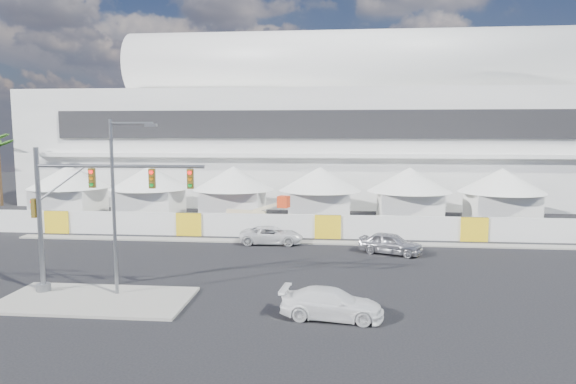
# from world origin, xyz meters

# --- Properties ---
(ground) EXTENTS (160.00, 160.00, 0.00)m
(ground) POSITION_xyz_m (0.00, 0.00, 0.00)
(ground) COLOR black
(ground) RESTS_ON ground
(median_island) EXTENTS (10.00, 5.00, 0.15)m
(median_island) POSITION_xyz_m (-6.00, -3.00, 0.07)
(median_island) COLOR gray
(median_island) RESTS_ON ground
(far_curb) EXTENTS (80.00, 1.20, 0.12)m
(far_curb) POSITION_xyz_m (20.00, 12.50, 0.06)
(far_curb) COLOR gray
(far_curb) RESTS_ON ground
(stadium) EXTENTS (80.00, 24.80, 21.98)m
(stadium) POSITION_xyz_m (8.71, 41.50, 9.45)
(stadium) COLOR silver
(stadium) RESTS_ON ground
(tent_row) EXTENTS (53.40, 8.40, 5.40)m
(tent_row) POSITION_xyz_m (0.50, 24.00, 3.15)
(tent_row) COLOR white
(tent_row) RESTS_ON ground
(hoarding_fence) EXTENTS (70.00, 0.25, 2.00)m
(hoarding_fence) POSITION_xyz_m (6.00, 14.50, 1.00)
(hoarding_fence) COLOR silver
(hoarding_fence) RESTS_ON ground
(palm_cluster) EXTENTS (10.60, 10.60, 8.55)m
(palm_cluster) POSITION_xyz_m (-33.46, 29.50, 6.88)
(palm_cluster) COLOR #47331E
(palm_cluster) RESTS_ON ground
(sedan_silver) EXTENTS (3.53, 5.00, 1.58)m
(sedan_silver) POSITION_xyz_m (10.72, 9.35, 0.79)
(sedan_silver) COLOR #B5B5BA
(sedan_silver) RESTS_ON ground
(pickup_curb) EXTENTS (2.44, 5.10, 1.40)m
(pickup_curb) POSITION_xyz_m (1.54, 11.90, 0.70)
(pickup_curb) COLOR silver
(pickup_curb) RESTS_ON ground
(pickup_near) EXTENTS (2.55, 5.16, 1.44)m
(pickup_near) POSITION_xyz_m (6.55, -4.29, 0.72)
(pickup_near) COLOR white
(pickup_near) RESTS_ON ground
(lot_car_b) EXTENTS (1.99, 4.71, 1.59)m
(lot_car_b) POSITION_xyz_m (23.71, 17.54, 0.79)
(lot_car_b) COLOR black
(lot_car_b) RESTS_ON ground
(traffic_mast) EXTENTS (9.69, 0.78, 7.99)m
(traffic_mast) POSITION_xyz_m (-7.58, -2.00, 4.53)
(traffic_mast) COLOR slate
(traffic_mast) RESTS_ON median_island
(streetlight_median) EXTENTS (2.62, 0.26, 9.47)m
(streetlight_median) POSITION_xyz_m (-4.98, -2.03, 5.59)
(streetlight_median) COLOR slate
(streetlight_median) RESTS_ON median_island
(boom_lift) EXTENTS (7.19, 2.47, 3.54)m
(boom_lift) POSITION_xyz_m (-1.66, 15.93, 0.95)
(boom_lift) COLOR red
(boom_lift) RESTS_ON ground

